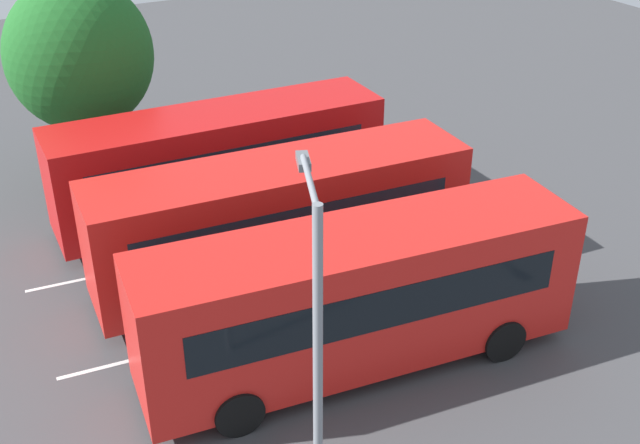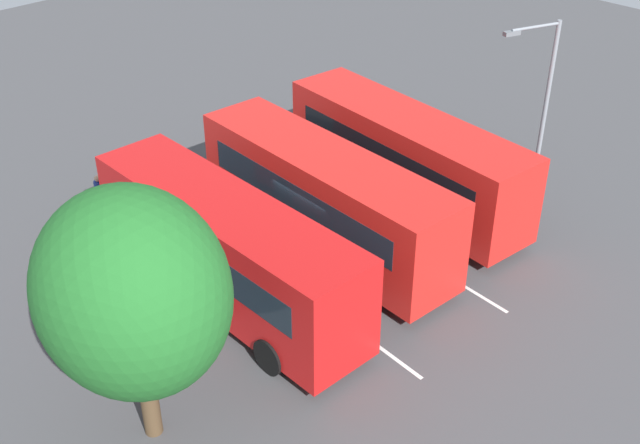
# 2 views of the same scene
# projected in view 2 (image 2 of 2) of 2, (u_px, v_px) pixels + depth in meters

# --- Properties ---
(ground_plane) EXTENTS (64.08, 64.08, 0.00)m
(ground_plane) POSITION_uv_depth(u_px,v_px,m) (323.00, 248.00, 26.17)
(ground_plane) COLOR #424244
(bus_far_left) EXTENTS (10.13, 3.35, 3.41)m
(bus_far_left) POSITION_uv_depth(u_px,v_px,m) (406.00, 156.00, 27.66)
(bus_far_left) COLOR red
(bus_far_left) RESTS_ON ground
(bus_center_left) EXTENTS (10.07, 2.99, 3.41)m
(bus_center_left) POSITION_uv_depth(u_px,v_px,m) (325.00, 197.00, 25.30)
(bus_center_left) COLOR red
(bus_center_left) RESTS_ON ground
(bus_center_right) EXTENTS (10.00, 2.72, 3.41)m
(bus_center_right) POSITION_uv_depth(u_px,v_px,m) (227.00, 248.00, 22.81)
(bus_center_right) COLOR red
(bus_center_right) RESTS_ON ground
(pedestrian) EXTENTS (0.43, 0.43, 1.75)m
(pedestrian) POSITION_uv_depth(u_px,v_px,m) (100.00, 194.00, 27.14)
(pedestrian) COLOR #232833
(pedestrian) RESTS_ON ground
(street_lamp) EXTENTS (0.92, 2.10, 6.58)m
(street_lamp) POSITION_uv_depth(u_px,v_px,m) (541.00, 100.00, 26.94)
(street_lamp) COLOR gray
(street_lamp) RESTS_ON ground
(depot_tree) EXTENTS (4.66, 4.19, 6.70)m
(depot_tree) POSITION_uv_depth(u_px,v_px,m) (133.00, 293.00, 17.13)
(depot_tree) COLOR #4C3823
(depot_tree) RESTS_ON ground
(lane_stripe_outer_left) EXTENTS (12.49, 1.15, 0.01)m
(lane_stripe_outer_left) POSITION_uv_depth(u_px,v_px,m) (364.00, 225.00, 27.35)
(lane_stripe_outer_left) COLOR silver
(lane_stripe_outer_left) RESTS_ON ground
(lane_stripe_inner_left) EXTENTS (12.49, 1.15, 0.01)m
(lane_stripe_inner_left) POSITION_uv_depth(u_px,v_px,m) (279.00, 272.00, 24.99)
(lane_stripe_inner_left) COLOR silver
(lane_stripe_inner_left) RESTS_ON ground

